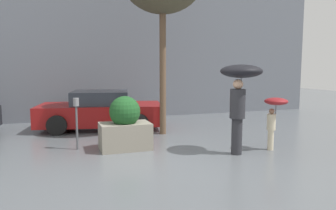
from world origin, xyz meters
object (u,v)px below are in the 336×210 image
planter_box (125,126)px  parking_meter (76,113)px  parked_car_near (101,111)px  person_child (274,110)px  person_adult (240,85)px

planter_box → parking_meter: size_ratio=1.03×
planter_box → parked_car_near: bearing=94.2°
person_child → parking_meter: 4.88m
parking_meter → person_adult: bearing=-23.9°
person_child → planter_box: bearing=-165.6°
planter_box → parking_meter: (-1.14, 0.35, 0.34)m
person_adult → parking_meter: size_ratio=1.63×
person_child → parked_car_near: size_ratio=0.31×
planter_box → parking_meter: bearing=162.9°
person_adult → person_child: size_ratio=1.61×
parked_car_near → parking_meter: (-0.92, -2.60, 0.34)m
parking_meter → planter_box: bearing=-17.1°
person_adult → person_child: bearing=-35.4°
parking_meter → person_child: bearing=-19.5°
planter_box → person_child: planter_box is taller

